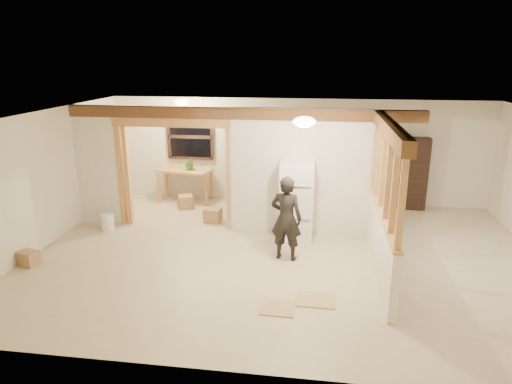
# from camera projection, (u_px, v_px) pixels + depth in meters

# --- Properties ---
(floor) EXTENTS (9.00, 6.50, 0.01)m
(floor) POSITION_uv_depth(u_px,v_px,m) (285.00, 255.00, 8.22)
(floor) COLOR beige
(floor) RESTS_ON ground
(ceiling) EXTENTS (9.00, 6.50, 0.01)m
(ceiling) POSITION_uv_depth(u_px,v_px,m) (287.00, 116.00, 7.51)
(ceiling) COLOR white
(wall_back) EXTENTS (9.00, 0.01, 2.50)m
(wall_back) POSITION_uv_depth(u_px,v_px,m) (296.00, 151.00, 10.95)
(wall_back) COLOR silver
(wall_back) RESTS_ON floor
(wall_front) EXTENTS (9.00, 0.01, 2.50)m
(wall_front) POSITION_uv_depth(u_px,v_px,m) (262.00, 275.00, 4.78)
(wall_front) COLOR silver
(wall_front) RESTS_ON floor
(wall_left) EXTENTS (0.01, 6.50, 2.50)m
(wall_left) POSITION_uv_depth(u_px,v_px,m) (44.00, 179.00, 8.47)
(wall_left) COLOR silver
(wall_left) RESTS_ON floor
(partition_left_stub) EXTENTS (0.90, 0.12, 2.50)m
(partition_left_stub) POSITION_uv_depth(u_px,v_px,m) (97.00, 165.00, 9.55)
(partition_left_stub) COLOR white
(partition_left_stub) RESTS_ON floor
(partition_center) EXTENTS (2.80, 0.12, 2.50)m
(partition_center) POSITION_uv_depth(u_px,v_px,m) (301.00, 172.00, 8.98)
(partition_center) COLOR white
(partition_center) RESTS_ON floor
(doorway_frame) EXTENTS (2.46, 0.14, 2.20)m
(doorway_frame) POSITION_uv_depth(u_px,v_px,m) (174.00, 175.00, 9.37)
(doorway_frame) COLOR tan
(doorway_frame) RESTS_ON floor
(header_beam_back) EXTENTS (7.00, 0.18, 0.22)m
(header_beam_back) POSITION_uv_depth(u_px,v_px,m) (240.00, 114.00, 8.81)
(header_beam_back) COLOR brown
(header_beam_back) RESTS_ON ceiling
(header_beam_right) EXTENTS (0.18, 3.30, 0.22)m
(header_beam_right) POSITION_uv_depth(u_px,v_px,m) (390.00, 129.00, 6.95)
(header_beam_right) COLOR brown
(header_beam_right) RESTS_ON ceiling
(pony_wall) EXTENTS (0.12, 3.20, 1.00)m
(pony_wall) POSITION_uv_depth(u_px,v_px,m) (380.00, 243.00, 7.49)
(pony_wall) COLOR white
(pony_wall) RESTS_ON floor
(stud_partition) EXTENTS (0.14, 3.20, 1.32)m
(stud_partition) POSITION_uv_depth(u_px,v_px,m) (386.00, 175.00, 7.15)
(stud_partition) COLOR tan
(stud_partition) RESTS_ON pony_wall
(window_back) EXTENTS (1.12, 0.10, 1.10)m
(window_back) POSITION_uv_depth(u_px,v_px,m) (190.00, 137.00, 11.13)
(window_back) COLOR black
(window_back) RESTS_ON wall_back
(ceiling_dome_main) EXTENTS (0.36, 0.36, 0.16)m
(ceiling_dome_main) POSITION_uv_depth(u_px,v_px,m) (304.00, 122.00, 7.00)
(ceiling_dome_main) COLOR #FFEABF
(ceiling_dome_main) RESTS_ON ceiling
(ceiling_dome_util) EXTENTS (0.32, 0.32, 0.14)m
(ceiling_dome_util) POSITION_uv_depth(u_px,v_px,m) (182.00, 102.00, 10.03)
(ceiling_dome_util) COLOR #FFEABF
(ceiling_dome_util) RESTS_ON ceiling
(hanging_bulb) EXTENTS (0.07, 0.07, 0.07)m
(hanging_bulb) POSITION_uv_depth(u_px,v_px,m) (196.00, 120.00, 9.38)
(hanging_bulb) COLOR #FFD88C
(hanging_bulb) RESTS_ON ceiling
(refrigerator) EXTENTS (0.64, 0.62, 1.55)m
(refrigerator) POSITION_uv_depth(u_px,v_px,m) (297.00, 201.00, 8.77)
(refrigerator) COLOR silver
(refrigerator) RESTS_ON floor
(woman) EXTENTS (0.61, 0.45, 1.51)m
(woman) POSITION_uv_depth(u_px,v_px,m) (286.00, 218.00, 7.88)
(woman) COLOR black
(woman) RESTS_ON floor
(work_table) EXTENTS (1.38, 0.89, 0.80)m
(work_table) POSITION_uv_depth(u_px,v_px,m) (186.00, 185.00, 11.20)
(work_table) COLOR tan
(work_table) RESTS_ON floor
(potted_plant) EXTENTS (0.30, 0.26, 0.33)m
(potted_plant) POSITION_uv_depth(u_px,v_px,m) (190.00, 163.00, 10.95)
(potted_plant) COLOR #34682A
(potted_plant) RESTS_ON work_table
(shop_vac) EXTENTS (0.58, 0.58, 0.66)m
(shop_vac) POSITION_uv_depth(u_px,v_px,m) (112.00, 196.00, 10.59)
(shop_vac) COLOR #AD190F
(shop_vac) RESTS_ON floor
(bookshelf) EXTENTS (0.84, 0.28, 1.68)m
(bookshelf) POSITION_uv_depth(u_px,v_px,m) (408.00, 174.00, 10.52)
(bookshelf) COLOR black
(bookshelf) RESTS_ON floor
(bucket) EXTENTS (0.29, 0.29, 0.34)m
(bucket) POSITION_uv_depth(u_px,v_px,m) (107.00, 222.00, 9.38)
(bucket) COLOR silver
(bucket) RESTS_ON floor
(box_util_a) EXTENTS (0.38, 0.34, 0.30)m
(box_util_a) POSITION_uv_depth(u_px,v_px,m) (213.00, 215.00, 9.85)
(box_util_a) COLOR #A97C52
(box_util_a) RESTS_ON floor
(box_util_b) EXTENTS (0.43, 0.43, 0.31)m
(box_util_b) POSITION_uv_depth(u_px,v_px,m) (186.00, 202.00, 10.72)
(box_util_b) COLOR #A97C52
(box_util_b) RESTS_ON floor
(box_front) EXTENTS (0.36, 0.32, 0.25)m
(box_front) POSITION_uv_depth(u_px,v_px,m) (29.00, 258.00, 7.81)
(box_front) COLOR #A97C52
(box_front) RESTS_ON floor
(floor_panel_near) EXTENTS (0.49, 0.49, 0.02)m
(floor_panel_near) POSITION_uv_depth(u_px,v_px,m) (278.00, 307.00, 6.50)
(floor_panel_near) COLOR tan
(floor_panel_near) RESTS_ON floor
(floor_panel_far) EXTENTS (0.57, 0.46, 0.02)m
(floor_panel_far) POSITION_uv_depth(u_px,v_px,m) (316.00, 300.00, 6.70)
(floor_panel_far) COLOR tan
(floor_panel_far) RESTS_ON floor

